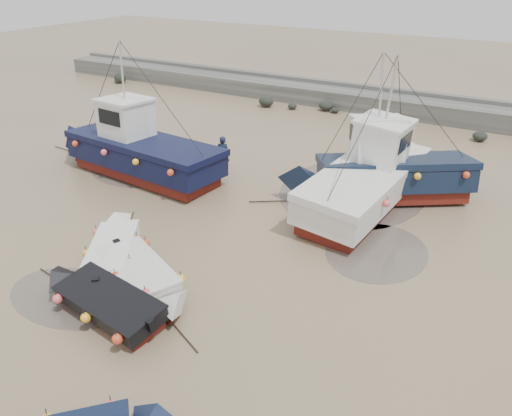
# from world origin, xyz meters

# --- Properties ---
(ground) EXTENTS (120.00, 120.00, 0.00)m
(ground) POSITION_xyz_m (0.00, 0.00, 0.00)
(ground) COLOR #8F7557
(ground) RESTS_ON ground
(seawall) EXTENTS (60.00, 4.92, 1.50)m
(seawall) POSITION_xyz_m (0.05, 21.99, 0.63)
(seawall) COLOR slate
(seawall) RESTS_ON ground
(puddle_a) EXTENTS (4.33, 4.33, 0.01)m
(puddle_a) POSITION_xyz_m (-4.03, -3.17, 0.00)
(puddle_a) COLOR #5A4F46
(puddle_a) RESTS_ON ground
(puddle_b) EXTENTS (3.62, 3.62, 0.01)m
(puddle_b) POSITION_xyz_m (3.62, 4.28, 0.00)
(puddle_b) COLOR #5A4F46
(puddle_b) RESTS_ON ground
(puddle_c) EXTENTS (4.60, 4.60, 0.01)m
(puddle_c) POSITION_xyz_m (-9.10, 5.44, 0.00)
(puddle_c) COLOR #5A4F46
(puddle_c) RESTS_ON ground
(puddle_d) EXTENTS (6.48, 6.48, 0.01)m
(puddle_d) POSITION_xyz_m (1.07, 8.89, 0.00)
(puddle_d) COLOR #5A4F46
(puddle_d) RESTS_ON ground
(dinghy_0) EXTENTS (3.82, 5.43, 1.43)m
(dinghy_0) POSITION_xyz_m (-4.15, -0.95, 0.55)
(dinghy_0) COLOR maroon
(dinghy_0) RESTS_ON ground
(dinghy_4) EXTENTS (5.90, 2.23, 1.43)m
(dinghy_4) POSITION_xyz_m (-2.43, -3.14, 0.55)
(dinghy_4) COLOR maroon
(dinghy_4) RESTS_ON ground
(dinghy_5) EXTENTS (5.36, 3.17, 1.43)m
(dinghy_5) POSITION_xyz_m (-2.14, -1.77, 0.55)
(dinghy_5) COLOR maroon
(dinghy_5) RESTS_ON ground
(cabin_boat_0) EXTENTS (11.37, 3.84, 6.22)m
(cabin_boat_0) POSITION_xyz_m (-8.91, 5.52, 1.30)
(cabin_boat_0) COLOR maroon
(cabin_boat_0) RESTS_ON ground
(cabin_boat_1) EXTENTS (3.66, 11.41, 6.22)m
(cabin_boat_1) POSITION_xyz_m (2.02, 7.99, 1.30)
(cabin_boat_1) COLOR maroon
(cabin_boat_1) RESTS_ON ground
(cabin_boat_2) EXTENTS (8.75, 6.30, 6.22)m
(cabin_boat_2) POSITION_xyz_m (2.38, 8.54, 1.36)
(cabin_boat_2) COLOR maroon
(cabin_boat_2) RESTS_ON ground
(person) EXTENTS (0.78, 0.65, 1.84)m
(person) POSITION_xyz_m (-5.33, 7.83, 0.00)
(person) COLOR #17203A
(person) RESTS_ON ground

